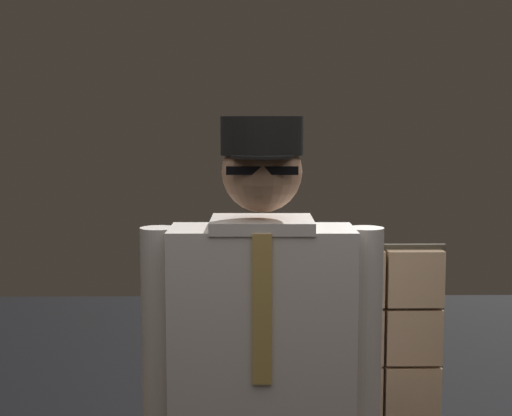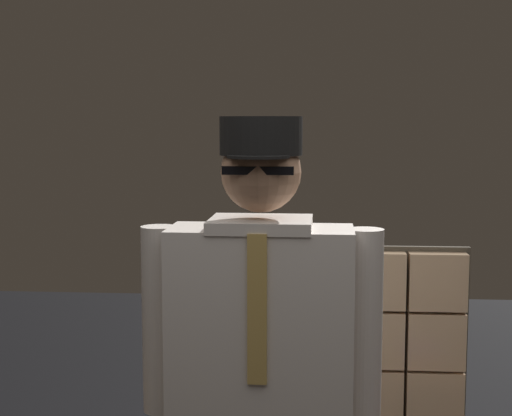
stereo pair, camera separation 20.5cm
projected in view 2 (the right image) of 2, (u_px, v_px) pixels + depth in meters
glass_block_wall at (315, 394)px, 3.31m from camera, size 1.31×0.10×1.31m
standing_person at (261, 406)px, 2.31m from camera, size 0.73×0.31×1.84m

